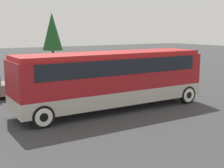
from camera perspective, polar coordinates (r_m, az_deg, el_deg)
ground_plane at (r=17.11m, az=0.00°, el=-4.62°), size 120.00×120.00×0.00m
tour_bus at (r=16.78m, az=0.28°, el=1.62°), size 10.65×2.68×3.11m
parked_car_near at (r=23.65m, az=1.25°, el=1.31°), size 4.26×1.84×1.52m
parked_car_mid at (r=22.41m, az=-9.13°, el=0.55°), size 4.70×1.95×1.40m
tree_center at (r=39.34m, az=-10.88°, el=9.40°), size 2.46×2.46×6.33m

